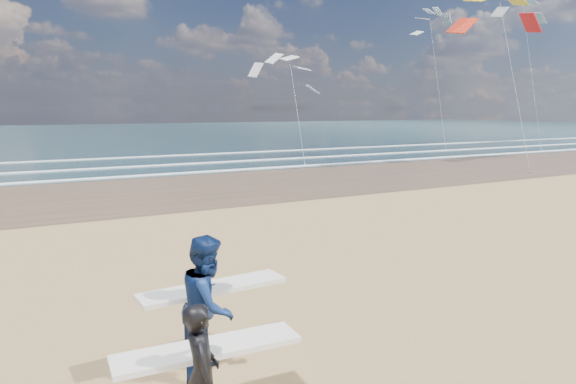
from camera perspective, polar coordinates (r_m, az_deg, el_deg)
wet_sand_strip at (r=33.13m, az=15.46°, el=2.51°), size 220.00×12.00×0.01m
ocean at (r=81.12m, az=-11.98°, el=6.46°), size 220.00×100.00×0.02m
foam_breakers at (r=40.98m, az=5.68°, el=4.10°), size 220.00×11.70×0.05m
surfer_near at (r=6.11m, az=-9.45°, el=-18.94°), size 2.22×1.00×1.65m
surfer_far at (r=7.43m, az=-8.79°, el=-12.25°), size 2.23×1.29×2.01m
kite_0 at (r=35.03m, az=23.21°, el=14.72°), size 7.36×4.91×12.43m
kite_1 at (r=36.17m, az=0.77°, el=10.68°), size 5.58×4.71×8.36m
kite_2 at (r=54.19m, az=25.19°, el=13.92°), size 6.68×4.83×15.61m
kite_5 at (r=50.97m, az=16.13°, el=12.87°), size 4.97×4.65×13.79m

